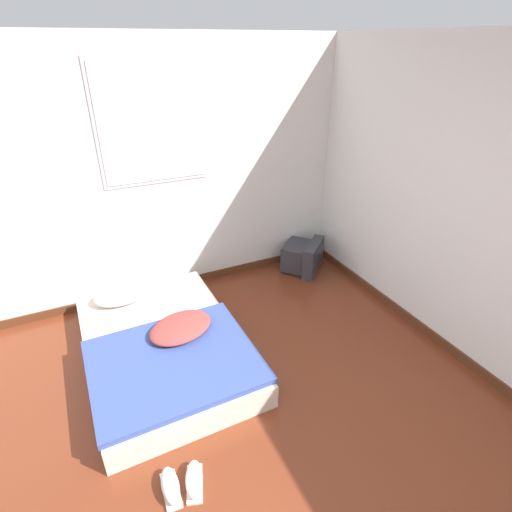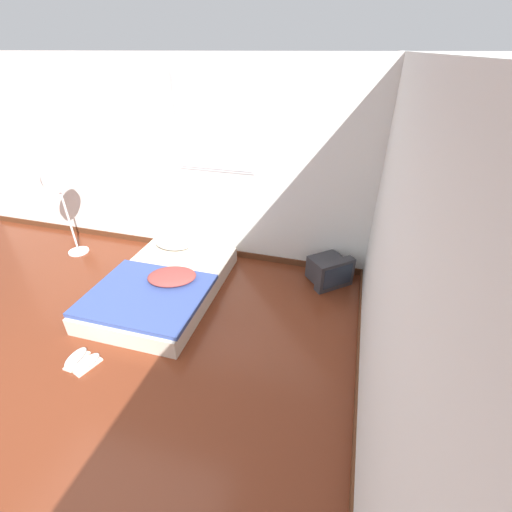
# 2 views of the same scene
# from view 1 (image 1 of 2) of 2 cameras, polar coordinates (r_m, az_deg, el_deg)

# --- Properties ---
(wall_back) EXTENTS (7.44, 0.08, 2.60)m
(wall_back) POSITION_cam_1_polar(r_m,az_deg,el_deg) (4.14, -20.57, 9.54)
(wall_back) COLOR white
(wall_back) RESTS_ON ground_plane
(mattress_bed) EXTENTS (1.31, 1.93, 0.36)m
(mattress_bed) POSITION_cam_1_polar(r_m,az_deg,el_deg) (3.71, -13.05, -12.29)
(mattress_bed) COLOR beige
(mattress_bed) RESTS_ON ground_plane
(crt_tv) EXTENTS (0.62, 0.61, 0.38)m
(crt_tv) POSITION_cam_1_polar(r_m,az_deg,el_deg) (4.92, 6.79, -0.04)
(crt_tv) COLOR #333338
(crt_tv) RESTS_ON ground_plane
(sneaker_pair) EXTENTS (0.30, 0.30, 0.10)m
(sneaker_pair) POSITION_cam_1_polar(r_m,az_deg,el_deg) (2.94, -10.47, -29.28)
(sneaker_pair) COLOR silver
(sneaker_pair) RESTS_ON ground_plane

